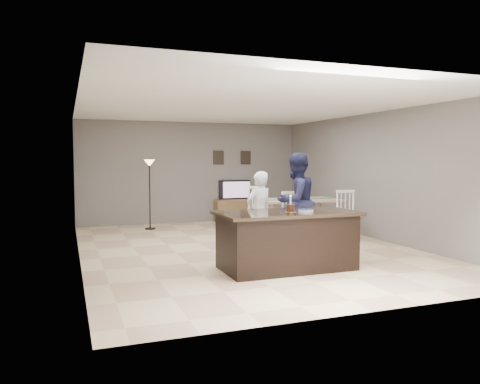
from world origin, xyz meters
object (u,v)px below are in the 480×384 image
object	(u,v)px
man	(296,201)
floor_lamp	(150,175)
birthday_cake	(290,208)
kitchen_island	(287,240)
television	(236,190)
tv_console	(236,210)
dining_table	(298,205)
woman	(259,213)
plate_stack	(306,210)

from	to	relation	value
man	floor_lamp	size ratio (longest dim) A/B	1.08
birthday_cake	man	bearing A→B (deg)	59.85
kitchen_island	floor_lamp	bearing A→B (deg)	104.72
man	birthday_cake	size ratio (longest dim) A/B	7.04
television	floor_lamp	xyz separation A→B (m)	(-2.49, -0.73, 0.45)
television	floor_lamp	bearing A→B (deg)	16.45
tv_console	television	distance (m)	0.57
birthday_cake	dining_table	bearing A→B (deg)	60.52
birthday_cake	dining_table	xyz separation A→B (m)	(1.58, 2.80, -0.28)
floor_lamp	kitchen_island	bearing A→B (deg)	-75.28
tv_console	dining_table	xyz separation A→B (m)	(0.40, -2.86, 0.39)
television	woman	distance (m)	4.54
kitchen_island	woman	world-z (taller)	woman
television	birthday_cake	world-z (taller)	birthday_cake
plate_stack	man	bearing A→B (deg)	68.08
woman	dining_table	distance (m)	2.13
woman	birthday_cake	world-z (taller)	woman
woman	plate_stack	size ratio (longest dim) A/B	6.20
kitchen_island	birthday_cake	bearing A→B (deg)	-78.19
television	dining_table	size ratio (longest dim) A/B	0.45
television	plate_stack	bearing A→B (deg)	80.71
dining_table	floor_lamp	size ratio (longest dim) A/B	1.20
birthday_cake	floor_lamp	xyz separation A→B (m)	(-1.31, 4.99, 0.36)
dining_table	television	bearing A→B (deg)	99.37
birthday_cake	plate_stack	distance (m)	0.25
man	floor_lamp	world-z (taller)	man
man	tv_console	bearing A→B (deg)	-114.50
tv_console	woman	distance (m)	4.50
television	birthday_cake	distance (m)	5.85
woman	plate_stack	bearing A→B (deg)	80.58
kitchen_island	plate_stack	size ratio (longest dim) A/B	8.97
floor_lamp	woman	bearing A→B (deg)	-69.80
dining_table	floor_lamp	world-z (taller)	floor_lamp
man	birthday_cake	xyz separation A→B (m)	(-0.83, -1.44, 0.05)
plate_stack	television	bearing A→B (deg)	80.71
dining_table	plate_stack	bearing A→B (deg)	-113.72
woman	dining_table	world-z (taller)	woman
man	plate_stack	bearing A→B (deg)	48.28
kitchen_island	tv_console	world-z (taller)	kitchen_island
dining_table	woman	bearing A→B (deg)	-134.79
television	tv_console	bearing A→B (deg)	90.00
tv_console	plate_stack	bearing A→B (deg)	-99.41
kitchen_island	television	bearing A→B (deg)	77.99
birthday_cake	tv_console	bearing A→B (deg)	78.20
woman	plate_stack	xyz separation A→B (m)	(0.20, -1.38, 0.18)
television	man	world-z (taller)	man
plate_stack	dining_table	xyz separation A→B (m)	(1.35, 2.85, -0.23)
woman	floor_lamp	xyz separation A→B (m)	(-1.35, 3.66, 0.57)
kitchen_island	man	bearing A→B (deg)	57.72
woman	dining_table	size ratio (longest dim) A/B	0.73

